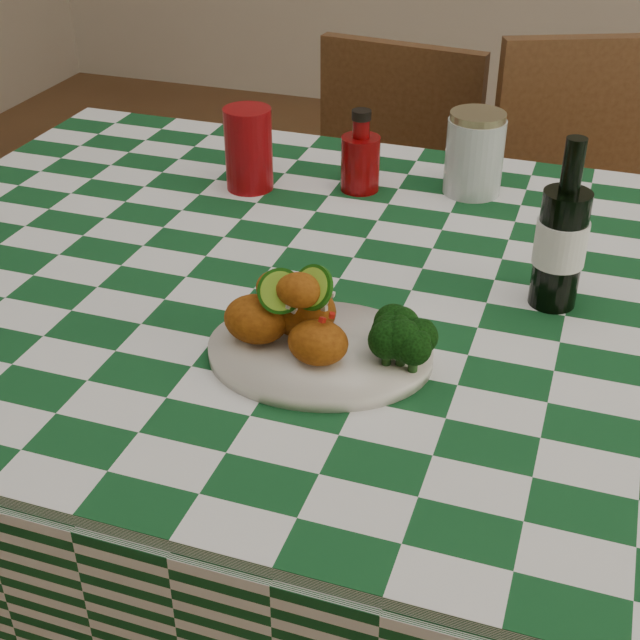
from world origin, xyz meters
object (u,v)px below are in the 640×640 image
(fried_chicken_pile, at_px, (302,309))
(wooden_chair_left, at_px, (366,248))
(dining_table, at_px, (398,503))
(ketchup_bottle, at_px, (361,151))
(mason_jar, at_px, (475,153))
(wooden_chair_right, at_px, (600,277))
(beer_bottle, at_px, (563,225))
(plate, at_px, (320,352))
(red_tumbler, at_px, (249,149))

(fried_chicken_pile, height_order, wooden_chair_left, fried_chicken_pile)
(dining_table, relative_size, ketchup_bottle, 12.14)
(mason_jar, height_order, wooden_chair_right, mason_jar)
(dining_table, xyz_separation_m, beer_bottle, (0.18, 0.03, 0.51))
(fried_chicken_pile, height_order, ketchup_bottle, ketchup_bottle)
(plate, xyz_separation_m, fried_chicken_pile, (-0.02, 0.00, 0.06))
(dining_table, bearing_deg, mason_jar, 87.46)
(fried_chicken_pile, relative_size, mason_jar, 1.09)
(plate, xyz_separation_m, beer_bottle, (0.25, 0.22, 0.11))
(plate, height_order, beer_bottle, beer_bottle)
(wooden_chair_left, bearing_deg, beer_bottle, -50.72)
(fried_chicken_pile, bearing_deg, wooden_chair_left, 101.17)
(dining_table, height_order, wooden_chair_right, wooden_chair_right)
(ketchup_bottle, height_order, mason_jar, same)
(fried_chicken_pile, height_order, wooden_chair_right, wooden_chair_right)
(red_tumbler, xyz_separation_m, mason_jar, (0.36, 0.10, -0.00))
(red_tumbler, height_order, beer_bottle, beer_bottle)
(red_tumbler, bearing_deg, beer_bottle, -22.78)
(plate, distance_m, red_tumbler, 0.53)
(red_tumbler, xyz_separation_m, beer_bottle, (0.52, -0.22, 0.05))
(red_tumbler, distance_m, wooden_chair_right, 0.86)
(plate, xyz_separation_m, wooden_chair_right, (0.32, 0.93, -0.34))
(wooden_chair_right, bearing_deg, beer_bottle, -118.54)
(dining_table, distance_m, plate, 0.45)
(fried_chicken_pile, xyz_separation_m, wooden_chair_right, (0.34, 0.93, -0.39))
(plate, relative_size, fried_chicken_pile, 1.82)
(fried_chicken_pile, relative_size, wooden_chair_left, 0.17)
(plate, distance_m, fried_chicken_pile, 0.06)
(ketchup_bottle, relative_size, mason_jar, 1.00)
(fried_chicken_pile, xyz_separation_m, beer_bottle, (0.27, 0.22, 0.05))
(wooden_chair_right, bearing_deg, fried_chicken_pile, -133.09)
(wooden_chair_right, bearing_deg, red_tumbler, -163.69)
(mason_jar, bearing_deg, beer_bottle, -62.51)
(wooden_chair_right, bearing_deg, dining_table, -131.96)
(plate, bearing_deg, beer_bottle, 41.90)
(fried_chicken_pile, relative_size, wooden_chair_right, 0.16)
(dining_table, bearing_deg, fried_chicken_pile, -114.13)
(wooden_chair_right, bearing_deg, ketchup_bottle, -156.87)
(dining_table, height_order, wooden_chair_left, wooden_chair_left)
(dining_table, relative_size, red_tumbler, 12.07)
(fried_chicken_pile, bearing_deg, dining_table, 65.87)
(red_tumbler, bearing_deg, dining_table, -36.11)
(fried_chicken_pile, bearing_deg, wooden_chair_right, 69.98)
(plate, distance_m, mason_jar, 0.56)
(beer_bottle, distance_m, wooden_chair_right, 0.84)
(mason_jar, height_order, wooden_chair_left, mason_jar)
(red_tumbler, distance_m, beer_bottle, 0.57)
(dining_table, xyz_separation_m, wooden_chair_right, (0.25, 0.73, 0.07))
(dining_table, relative_size, wooden_chair_right, 1.80)
(dining_table, bearing_deg, ketchup_bottle, 118.50)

